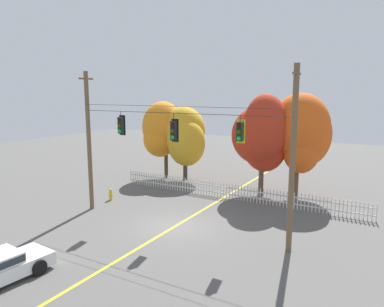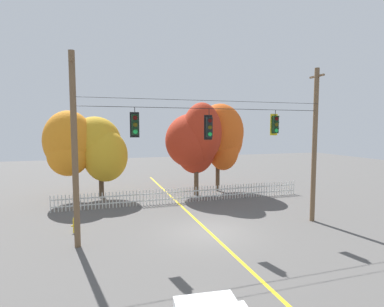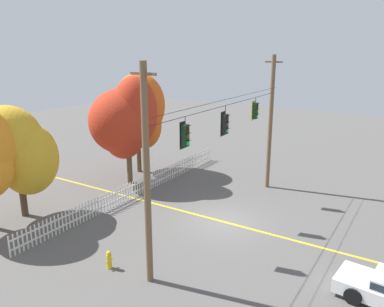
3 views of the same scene
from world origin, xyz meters
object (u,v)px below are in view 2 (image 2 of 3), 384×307
(autumn_maple_far_west, at_px, (221,137))
(fire_hydrant, at_px, (75,225))
(autumn_maple_near_fence, at_px, (69,145))
(traffic_signal_southbound_primary, at_px, (209,127))
(traffic_signal_eastbound_side, at_px, (135,125))
(autumn_maple_mid, at_px, (100,149))
(traffic_signal_northbound_secondary, at_px, (275,125))
(autumn_oak_far_east, at_px, (195,140))

(autumn_maple_far_west, height_order, fire_hydrant, autumn_maple_far_west)
(autumn_maple_near_fence, bearing_deg, traffic_signal_southbound_primary, -52.49)
(traffic_signal_eastbound_side, height_order, traffic_signal_southbound_primary, same)
(autumn_maple_far_west, bearing_deg, traffic_signal_eastbound_side, -131.40)
(traffic_signal_southbound_primary, distance_m, autumn_maple_far_west, 10.42)
(autumn_maple_mid, bearing_deg, traffic_signal_northbound_secondary, -47.13)
(traffic_signal_southbound_primary, height_order, autumn_maple_mid, traffic_signal_southbound_primary)
(traffic_signal_eastbound_side, distance_m, traffic_signal_northbound_secondary, 7.42)
(traffic_signal_eastbound_side, xyz_separation_m, autumn_oak_far_east, (5.70, 8.49, -1.13))
(autumn_oak_far_east, relative_size, fire_hydrant, 9.03)
(traffic_signal_southbound_primary, xyz_separation_m, autumn_maple_far_west, (4.58, 9.33, -0.79))
(autumn_maple_near_fence, height_order, autumn_maple_mid, autumn_maple_near_fence)
(autumn_maple_near_fence, xyz_separation_m, autumn_oak_far_east, (9.38, -1.05, 0.27))
(traffic_signal_northbound_secondary, xyz_separation_m, fire_hydrant, (-10.28, 1.99, -5.11))
(traffic_signal_northbound_secondary, bearing_deg, autumn_oak_far_east, 101.39)
(autumn_maple_near_fence, distance_m, autumn_maple_mid, 2.18)
(autumn_oak_far_east, height_order, autumn_maple_far_west, autumn_maple_far_west)
(autumn_maple_far_west, bearing_deg, autumn_oak_far_east, -161.64)
(traffic_signal_northbound_secondary, xyz_separation_m, autumn_maple_near_fence, (-11.10, 9.54, -1.44))
(autumn_maple_mid, xyz_separation_m, fire_hydrant, (-1.34, -7.64, -3.34))
(traffic_signal_eastbound_side, xyz_separation_m, fire_hydrant, (-2.86, 1.99, -5.08))
(autumn_maple_near_fence, height_order, autumn_maple_far_west, autumn_maple_far_west)
(traffic_signal_southbound_primary, xyz_separation_m, fire_hydrant, (-6.51, 1.99, -4.96))
(autumn_maple_near_fence, bearing_deg, fire_hydrant, -83.83)
(autumn_maple_far_west, distance_m, fire_hydrant, 13.93)
(traffic_signal_northbound_secondary, bearing_deg, traffic_signal_southbound_primary, 179.99)
(autumn_maple_mid, bearing_deg, autumn_oak_far_east, -8.95)
(traffic_signal_eastbound_side, bearing_deg, autumn_oak_far_east, 56.12)
(traffic_signal_northbound_secondary, distance_m, autumn_maple_far_west, 9.41)
(autumn_maple_near_fence, bearing_deg, traffic_signal_eastbound_side, -68.91)
(autumn_maple_mid, bearing_deg, traffic_signal_southbound_primary, -61.78)
(traffic_signal_eastbound_side, bearing_deg, fire_hydrant, 145.19)
(fire_hydrant, bearing_deg, autumn_oak_far_east, 37.20)
(autumn_oak_far_east, bearing_deg, autumn_maple_mid, 171.05)
(autumn_maple_mid, relative_size, autumn_oak_far_east, 0.85)
(traffic_signal_southbound_primary, relative_size, fire_hydrant, 1.92)
(traffic_signal_southbound_primary, height_order, fire_hydrant, traffic_signal_southbound_primary)
(traffic_signal_eastbound_side, xyz_separation_m, traffic_signal_southbound_primary, (3.64, 0.00, -0.12))
(autumn_oak_far_east, bearing_deg, traffic_signal_eastbound_side, -123.88)
(traffic_signal_northbound_secondary, height_order, autumn_maple_far_west, autumn_maple_far_west)
(traffic_signal_southbound_primary, distance_m, autumn_maple_mid, 11.05)
(traffic_signal_northbound_secondary, xyz_separation_m, autumn_maple_far_west, (0.81, 9.33, -0.94))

